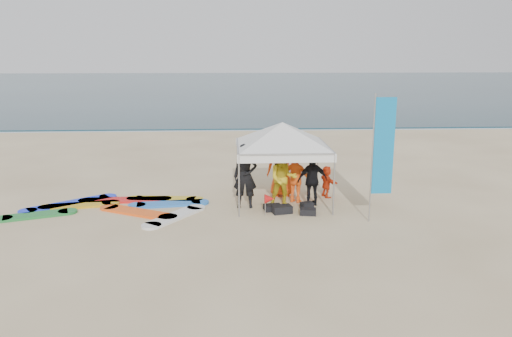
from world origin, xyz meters
The scene contains 14 objects.
ground centered at (0.00, 0.00, 0.00)m, with size 120.00×120.00×0.00m, color beige.
ocean centered at (0.00, 60.00, 0.04)m, with size 160.00×84.00×0.08m, color #0C2633.
shoreline_foam centered at (0.00, 18.20, 0.00)m, with size 160.00×1.20×0.01m, color silver.
person_black_a centered at (-0.35, 2.62, 0.96)m, with size 0.70×0.46×1.93m, color black.
person_yellow centered at (0.79, 2.63, 0.87)m, with size 0.85×0.66×1.75m, color yellow.
person_orange_a centered at (1.26, 3.11, 0.86)m, with size 1.12×0.64×1.73m, color #F05215.
person_black_b centered at (1.70, 2.72, 0.79)m, with size 0.93×0.39×1.58m, color black.
person_orange_b centered at (0.87, 3.82, 0.97)m, with size 0.95×0.62×1.95m, color #F14E15.
person_seated centered at (2.30, 3.57, 0.51)m, with size 0.95×0.30×1.03m, color red.
canopy_tent centered at (0.80, 3.07, 2.50)m, with size 3.81×3.81×2.87m.
feather_flag centered at (3.29, 1.13, 2.07)m, with size 0.59×0.04×3.52m.
marker_pennant centered at (0.32, 1.78, 0.49)m, with size 0.28×0.28×0.64m.
gear_pile centered at (0.91, 2.09, 0.10)m, with size 1.53×0.92×0.22m.
surfboard_spread centered at (-4.14, 2.76, 0.03)m, with size 5.64×3.24×0.07m.
Camera 1 is at (-0.77, -11.81, 4.57)m, focal length 35.00 mm.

